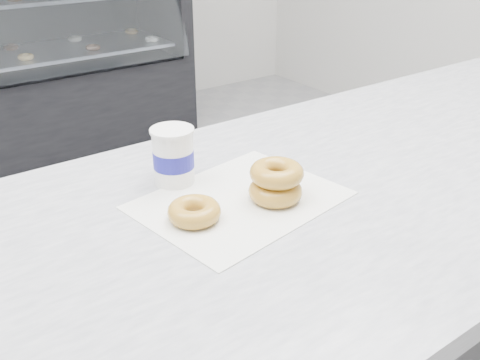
# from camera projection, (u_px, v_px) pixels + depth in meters

# --- Properties ---
(ground) EXTENTS (5.00, 5.00, 0.00)m
(ground) POSITION_uv_depth(u_px,v_px,m) (168.00, 360.00, 1.80)
(ground) COLOR #949496
(ground) RESTS_ON ground
(wax_paper) EXTENTS (0.38, 0.31, 0.00)m
(wax_paper) POSITION_uv_depth(u_px,v_px,m) (240.00, 200.00, 0.93)
(wax_paper) COLOR silver
(wax_paper) RESTS_ON counter
(donut_single) EXTENTS (0.09, 0.09, 0.03)m
(donut_single) POSITION_uv_depth(u_px,v_px,m) (194.00, 211.00, 0.87)
(donut_single) COLOR gold
(donut_single) RESTS_ON wax_paper
(donut_stack) EXTENTS (0.11, 0.11, 0.07)m
(donut_stack) POSITION_uv_depth(u_px,v_px,m) (276.00, 182.00, 0.92)
(donut_stack) COLOR gold
(donut_stack) RESTS_ON wax_paper
(coffee_cup) EXTENTS (0.08, 0.08, 0.11)m
(coffee_cup) POSITION_uv_depth(u_px,v_px,m) (173.00, 156.00, 0.97)
(coffee_cup) COLOR white
(coffee_cup) RESTS_ON counter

